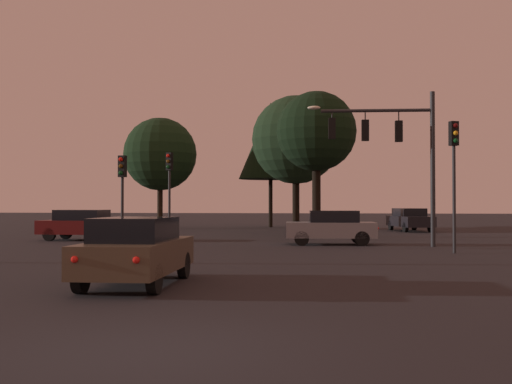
# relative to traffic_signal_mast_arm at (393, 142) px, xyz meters

# --- Properties ---
(ground_plane) EXTENTS (168.00, 168.00, 0.00)m
(ground_plane) POSITION_rel_traffic_signal_mast_arm_xyz_m (-4.63, 5.51, -4.44)
(ground_plane) COLOR black
(ground_plane) RESTS_ON ground
(traffic_signal_mast_arm) EXTENTS (5.38, 0.62, 6.59)m
(traffic_signal_mast_arm) POSITION_rel_traffic_signal_mast_arm_xyz_m (0.00, 0.00, 0.00)
(traffic_signal_mast_arm) COLOR #232326
(traffic_signal_mast_arm) RESTS_ON ground
(traffic_light_corner_left) EXTENTS (0.34, 0.37, 3.83)m
(traffic_light_corner_left) POSITION_rel_traffic_signal_mast_arm_xyz_m (-11.24, -2.08, -1.70)
(traffic_light_corner_left) COLOR #232326
(traffic_light_corner_left) RESTS_ON ground
(traffic_light_corner_right) EXTENTS (0.36, 0.38, 4.42)m
(traffic_light_corner_right) POSITION_rel_traffic_signal_mast_arm_xyz_m (-10.78, 3.42, -1.31)
(traffic_light_corner_right) COLOR #232326
(traffic_light_corner_right) RESTS_ON ground
(traffic_light_median) EXTENTS (0.36, 0.38, 4.87)m
(traffic_light_median) POSITION_rel_traffic_signal_mast_arm_xyz_m (1.93, -3.20, -1.01)
(traffic_light_median) COLOR #232326
(traffic_light_median) RESTS_ON ground
(car_nearside_lane) EXTENTS (1.88, 4.25, 1.52)m
(car_nearside_lane) POSITION_rel_traffic_signal_mast_arm_xyz_m (-6.80, -13.21, -3.64)
(car_nearside_lane) COLOR #473828
(car_nearside_lane) RESTS_ON ground
(car_crossing_left) EXTENTS (4.49, 2.06, 1.52)m
(car_crossing_left) POSITION_rel_traffic_signal_mast_arm_xyz_m (-14.90, 2.51, -3.64)
(car_crossing_left) COLOR #4C0F0F
(car_crossing_left) RESTS_ON ground
(car_crossing_right) EXTENTS (4.12, 2.12, 1.52)m
(car_crossing_right) POSITION_rel_traffic_signal_mast_arm_xyz_m (-2.62, 0.95, -3.64)
(car_crossing_right) COLOR gray
(car_crossing_right) RESTS_ON ground
(car_far_lane) EXTENTS (2.81, 4.89, 1.52)m
(car_far_lane) POSITION_rel_traffic_signal_mast_arm_xyz_m (2.42, 15.05, -3.64)
(car_far_lane) COLOR black
(car_far_lane) RESTS_ON ground
(tree_behind_sign) EXTENTS (4.42, 4.42, 8.03)m
(tree_behind_sign) POSITION_rel_traffic_signal_mast_arm_xyz_m (-3.50, 7.17, 1.35)
(tree_behind_sign) COLOR black
(tree_behind_sign) RESTS_ON ground
(tree_left_far) EXTENTS (5.83, 5.83, 8.95)m
(tree_left_far) POSITION_rel_traffic_signal_mast_arm_xyz_m (-5.06, 13.48, 1.58)
(tree_left_far) COLOR black
(tree_left_far) RESTS_ON ground
(tree_center_horizon) EXTENTS (4.97, 4.97, 9.73)m
(tree_center_horizon) POSITION_rel_traffic_signal_mast_arm_xyz_m (-7.52, 20.55, 2.29)
(tree_center_horizon) COLOR black
(tree_center_horizon) RESTS_ON ground
(tree_right_cluster) EXTENTS (5.38, 5.38, 8.19)m
(tree_right_cluster) POSITION_rel_traffic_signal_mast_arm_xyz_m (-15.35, 17.04, 1.04)
(tree_right_cluster) COLOR black
(tree_right_cluster) RESTS_ON ground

